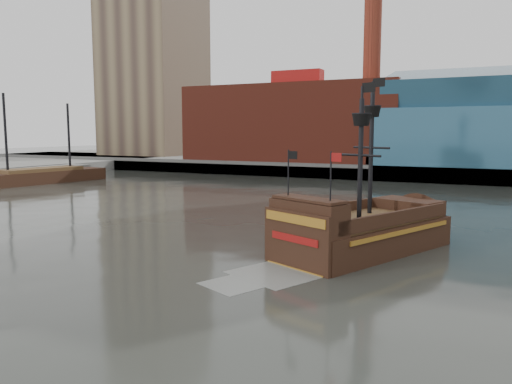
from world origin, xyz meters
The scene contains 6 objects.
ground centered at (0.00, 0.00, 0.00)m, with size 400.00×400.00×0.00m, color #2C2F2A.
promenade_far centered at (0.00, 92.00, 1.00)m, with size 220.00×60.00×2.00m, color slate.
seawall centered at (0.00, 62.50, 1.30)m, with size 220.00×1.00×2.60m, color #4C4C49.
skyline centered at (5.21, 84.56, 24.55)m, with size 149.00×45.00×62.00m.
pirate_ship centered at (5.90, 12.40, 1.16)m, with size 11.45×17.65×12.76m.
docked_vessel centered at (-51.34, 35.39, 0.92)m, with size 8.24×21.83×14.50m.
Camera 1 is at (13.94, -20.88, 8.25)m, focal length 35.00 mm.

